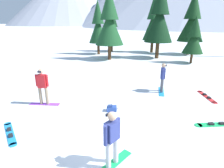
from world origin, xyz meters
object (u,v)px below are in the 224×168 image
object	(u,v)px
pine_tree_tall	(109,22)
pine_tree_short	(160,17)
pine_tree_twin	(98,25)
loose_snowboard_near_right	(10,133)
pine_tree_broad	(194,38)
pine_tree_young	(192,21)
pine_tree_leaning	(154,21)
pine_tree_slender	(112,28)
backpack_blue	(112,108)
loose_snowboard_far_spare	(216,124)
snowboarder_background	(163,77)
snowboarder_midground	(42,86)
loose_snowboard_near_left	(207,96)
snowboarder_foreground	(112,139)

from	to	relation	value
pine_tree_tall	pine_tree_short	distance (m)	5.43
pine_tree_tall	pine_tree_twin	distance (m)	3.89
loose_snowboard_near_right	pine_tree_broad	xyz separation A→B (m)	(9.65, 13.98, 2.43)
pine_tree_young	pine_tree_leaning	bearing A→B (deg)	165.22
pine_tree_slender	backpack_blue	bearing A→B (deg)	-81.37
loose_snowboard_far_spare	pine_tree_young	xyz separation A→B (m)	(2.83, 17.53, 4.05)
loose_snowboard_far_spare	pine_tree_twin	xyz separation A→B (m)	(-8.38, 16.15, 3.50)
loose_snowboard_near_right	backpack_blue	xyz separation A→B (m)	(3.41, 2.37, 0.11)
pine_tree_tall	pine_tree_short	bearing A→B (deg)	17.20
snowboarder_background	snowboarder_midground	bearing A→B (deg)	-155.70
loose_snowboard_near_left	snowboarder_foreground	bearing A→B (deg)	-126.91
loose_snowboard_far_spare	pine_tree_leaning	size ratio (longest dim) A/B	0.24
snowboarder_foreground	pine_tree_slender	distance (m)	21.88
snowboarder_foreground	pine_tree_leaning	bearing A→B (deg)	84.23
pine_tree_broad	loose_snowboard_far_spare	bearing A→B (deg)	-98.97
pine_tree_leaning	loose_snowboard_near_right	bearing A→B (deg)	-106.61
loose_snowboard_far_spare	snowboarder_foreground	bearing A→B (deg)	-143.64
loose_snowboard_near_right	snowboarder_midground	bearing A→B (deg)	89.93
snowboarder_midground	pine_tree_tall	distance (m)	12.45
pine_tree_short	pine_tree_tall	bearing A→B (deg)	-162.80
backpack_blue	pine_tree_leaning	bearing A→B (deg)	81.53
snowboarder_midground	pine_tree_twin	world-z (taller)	pine_tree_twin
pine_tree_broad	snowboarder_midground	bearing A→B (deg)	-130.25
snowboarder_background	loose_snowboard_near_right	xyz separation A→B (m)	(-5.93, -5.26, -0.87)
snowboarder_background	loose_snowboard_near_left	distance (m)	2.57
loose_snowboard_near_left	loose_snowboard_far_spare	bearing A→B (deg)	-100.92
snowboarder_foreground	snowboarder_background	distance (m)	6.57
snowboarder_foreground	pine_tree_short	xyz separation A→B (m)	(2.53, 17.21, 3.56)
snowboarder_midground	pine_tree_broad	distance (m)	15.00
backpack_blue	pine_tree_tall	size ratio (longest dim) A/B	0.07
loose_snowboard_near_left	pine_tree_short	xyz separation A→B (m)	(-1.84, 11.39, 4.42)
loose_snowboard_near_right	pine_tree_slender	size ratio (longest dim) A/B	0.27
snowboarder_background	backpack_blue	world-z (taller)	snowboarder_background
pine_tree_leaning	pine_tree_slender	distance (m)	5.53
loose_snowboard_far_spare	pine_tree_young	world-z (taller)	pine_tree_young
pine_tree_tall	pine_tree_short	xyz separation A→B (m)	(5.16, 1.60, 0.50)
loose_snowboard_near_left	snowboarder_midground	bearing A→B (deg)	-164.98
pine_tree_tall	backpack_blue	bearing A→B (deg)	-80.24
loose_snowboard_far_spare	loose_snowboard_near_left	world-z (taller)	same
backpack_blue	pine_tree_short	xyz separation A→B (m)	(3.06, 13.84, 4.31)
backpack_blue	loose_snowboard_far_spare	bearing A→B (deg)	-7.71
snowboarder_foreground	pine_tree_twin	world-z (taller)	pine_tree_twin
snowboarder_foreground	loose_snowboard_near_right	bearing A→B (deg)	165.75
pine_tree_young	pine_tree_twin	size ratio (longest dim) A/B	1.15
loose_snowboard_near_left	pine_tree_slender	distance (m)	17.74
loose_snowboard_near_left	pine_tree_twin	bearing A→B (deg)	124.34
snowboarder_background	loose_snowboard_near_right	world-z (taller)	snowboarder_background
pine_tree_young	pine_tree_tall	xyz separation A→B (m)	(-9.25, -4.70, -0.12)
loose_snowboard_far_spare	pine_tree_tall	size ratio (longest dim) A/B	0.25
backpack_blue	pine_tree_twin	distance (m)	16.44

